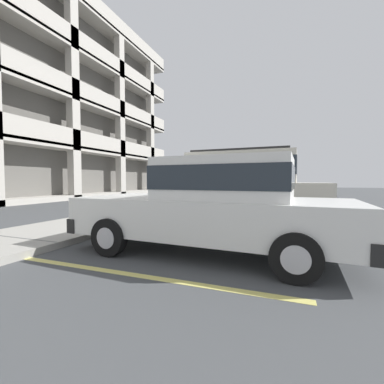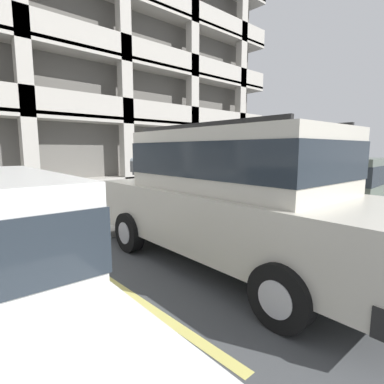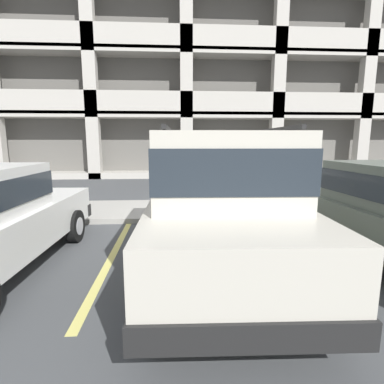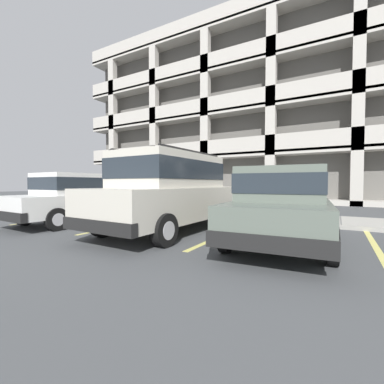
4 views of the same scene
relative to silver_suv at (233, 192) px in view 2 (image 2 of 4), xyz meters
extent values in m
cube|color=#444749|center=(-0.14, 2.22, -1.14)|extent=(80.00, 80.00, 0.10)
cube|color=#9E9B93|center=(-0.14, 3.52, -1.03)|extent=(40.00, 2.20, 0.12)
cube|color=#606060|center=(-0.14, 3.52, -0.97)|extent=(0.03, 2.16, 0.00)
cube|color=#606060|center=(3.86, 3.52, -0.97)|extent=(0.03, 2.16, 0.00)
cube|color=#606060|center=(7.86, 3.52, -0.97)|extent=(0.03, 2.16, 0.00)
cube|color=#DBD16B|center=(-1.66, 0.82, -1.08)|extent=(0.12, 4.80, 0.01)
cube|color=#DBD16B|center=(1.38, 0.82, -1.08)|extent=(0.12, 4.80, 0.01)
cube|color=#DBD16B|center=(4.42, 0.82, -1.08)|extent=(0.12, 4.80, 0.01)
cube|color=#DBD16B|center=(7.46, 0.82, -1.08)|extent=(0.12, 4.80, 0.01)
cube|color=beige|center=(0.00, 0.02, -0.36)|extent=(2.00, 4.76, 0.80)
cube|color=beige|center=(0.00, -0.03, 0.46)|extent=(1.72, 2.97, 0.84)
cube|color=#232B33|center=(0.00, -0.03, 0.48)|extent=(1.74, 2.99, 0.46)
cube|color=black|center=(0.08, 2.33, -0.64)|extent=(1.88, 0.22, 0.24)
cube|color=silver|center=(0.65, 2.36, -0.28)|extent=(0.24, 0.04, 0.14)
cube|color=silver|center=(-0.49, 2.40, -0.28)|extent=(0.24, 0.04, 0.14)
cylinder|color=black|center=(0.95, 1.45, -0.76)|extent=(0.22, 0.67, 0.66)
cylinder|color=#B2B2B7|center=(0.95, 1.45, -0.76)|extent=(0.23, 0.37, 0.36)
cylinder|color=black|center=(-0.85, 1.51, -0.76)|extent=(0.22, 0.67, 0.66)
cylinder|color=#B2B2B7|center=(-0.85, 1.51, -0.76)|extent=(0.23, 0.37, 0.36)
cylinder|color=black|center=(0.85, -1.46, -0.76)|extent=(0.22, 0.67, 0.66)
cylinder|color=#B2B2B7|center=(0.85, -1.46, -0.76)|extent=(0.23, 0.37, 0.36)
cylinder|color=black|center=(-0.95, -1.40, -0.76)|extent=(0.22, 0.67, 0.66)
cylinder|color=#B2B2B7|center=(-0.95, -1.40, -0.76)|extent=(0.23, 0.37, 0.36)
cube|color=black|center=(0.69, -0.05, 0.92)|extent=(0.14, 2.62, 0.05)
cube|color=black|center=(-0.69, 0.00, 0.92)|extent=(0.14, 2.62, 0.05)
cylinder|color=black|center=(-2.47, 1.26, -0.79)|extent=(0.18, 0.61, 0.60)
cylinder|color=#B2B2B7|center=(-2.47, 1.26, -0.79)|extent=(0.19, 0.34, 0.33)
cube|color=#5B665B|center=(2.78, 0.17, -0.49)|extent=(2.01, 4.51, 0.60)
cube|color=#5B665B|center=(2.80, -0.13, 0.13)|extent=(1.63, 2.08, 0.64)
cube|color=#232B33|center=(2.80, -0.13, 0.15)|extent=(1.66, 2.11, 0.35)
cube|color=black|center=(2.62, 2.32, -0.67)|extent=(1.74, 0.28, 0.24)
cube|color=silver|center=(3.15, 2.41, -0.43)|extent=(0.24, 0.05, 0.14)
cube|color=silver|center=(2.09, 2.34, -0.43)|extent=(0.24, 0.05, 0.14)
cylinder|color=black|center=(3.51, 1.59, -0.79)|extent=(0.20, 0.61, 0.60)
cylinder|color=#B2B2B7|center=(3.51, 1.59, -0.79)|extent=(0.20, 0.34, 0.33)
cylinder|color=black|center=(1.85, 1.47, -0.79)|extent=(0.20, 0.61, 0.60)
cylinder|color=#B2B2B7|center=(1.85, 1.47, -0.79)|extent=(0.20, 0.34, 0.33)
cylinder|color=black|center=(2.04, -1.25, -0.79)|extent=(0.20, 0.61, 0.60)
cylinder|color=#B2B2B7|center=(2.04, -1.25, -0.79)|extent=(0.20, 0.34, 0.33)
cylinder|color=#47474C|center=(0.03, 2.57, -0.44)|extent=(0.07, 0.07, 1.06)
cube|color=#47474C|center=(0.03, 2.57, 0.12)|extent=(0.28, 0.06, 0.06)
cube|color=#424447|center=(-0.07, 2.57, 0.26)|extent=(0.15, 0.11, 0.22)
cylinder|color=#8C99A3|center=(-0.07, 2.57, 0.37)|extent=(0.15, 0.11, 0.15)
cube|color=#B7B293|center=(-0.07, 2.51, 0.23)|extent=(0.08, 0.01, 0.08)
cube|color=#424447|center=(0.13, 2.57, 0.26)|extent=(0.15, 0.11, 0.22)
cylinder|color=#8C99A3|center=(0.13, 2.57, 0.37)|extent=(0.15, 0.11, 0.15)
cube|color=#B7B293|center=(0.13, 2.51, 0.23)|extent=(0.08, 0.01, 0.08)
cylinder|color=#47474C|center=(6.11, 2.61, -0.39)|extent=(0.07, 0.07, 1.15)
cube|color=#47474C|center=(6.11, 2.61, 0.21)|extent=(0.28, 0.06, 0.06)
cube|color=#424447|center=(6.01, 2.61, 0.35)|extent=(0.15, 0.11, 0.22)
cylinder|color=#8C99A3|center=(6.01, 2.61, 0.46)|extent=(0.15, 0.11, 0.15)
cube|color=#B7B293|center=(6.01, 2.55, 0.32)|extent=(0.08, 0.01, 0.08)
cube|color=#424447|center=(6.21, 2.61, 0.35)|extent=(0.15, 0.11, 0.22)
cylinder|color=#8C99A3|center=(6.21, 2.61, 0.46)|extent=(0.15, 0.11, 0.15)
cube|color=#B7B293|center=(6.21, 2.55, 0.32)|extent=(0.08, 0.01, 0.08)
cube|color=#B7B2A8|center=(0.08, 15.70, -0.94)|extent=(32.00, 10.00, 0.30)
cube|color=#B7B2A8|center=(0.08, 15.70, 2.06)|extent=(32.00, 10.00, 0.30)
cube|color=#B7B2A8|center=(0.08, 10.80, 2.61)|extent=(32.00, 0.20, 1.10)
cube|color=#B7B2A8|center=(0.08, 10.80, 5.61)|extent=(32.00, 0.20, 1.10)
cube|color=#B7B2A8|center=(0.08, 10.95, 4.91)|extent=(0.60, 0.50, 12.00)
cube|color=#B7B2A8|center=(4.65, 10.95, 4.91)|extent=(0.60, 0.50, 12.00)
cube|color=#B7B2A8|center=(9.22, 10.95, 4.91)|extent=(0.60, 0.50, 12.00)
cube|color=#B7B2A8|center=(13.79, 10.95, 4.91)|extent=(0.60, 0.50, 12.00)
camera|label=1|loc=(-7.40, -1.32, 0.11)|focal=24.00mm
camera|label=2|loc=(-3.36, -2.80, 0.61)|focal=28.00mm
camera|label=3|loc=(-0.65, -4.28, 0.78)|focal=28.00mm
camera|label=4|loc=(3.75, -5.50, 0.15)|focal=24.00mm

